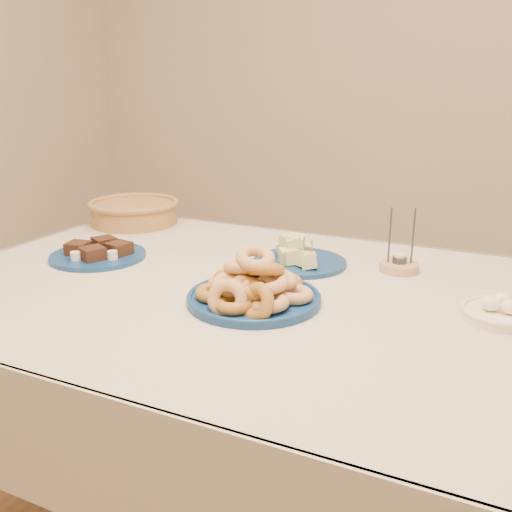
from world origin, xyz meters
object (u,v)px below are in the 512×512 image
brownie_plate (98,253)px  egg_bowl (500,312)px  donut_platter (253,289)px  candle_holder (399,265)px  wicker_basket (134,211)px  dining_table (265,330)px  melon_plate (298,257)px

brownie_plate → egg_bowl: egg_bowl is taller
donut_platter → candle_holder: 0.45m
donut_platter → wicker_basket: donut_platter is taller
dining_table → egg_bowl: (0.52, 0.05, 0.12)m
wicker_basket → candle_holder: candle_holder is taller
melon_plate → egg_bowl: (0.53, -0.16, -0.00)m
wicker_basket → egg_bowl: (1.22, -0.35, -0.03)m
donut_platter → brownie_plate: donut_platter is taller
wicker_basket → dining_table: bearing=-30.1°
brownie_plate → egg_bowl: (1.06, 0.03, 0.00)m
egg_bowl → wicker_basket: bearing=164.0°
donut_platter → brownie_plate: (-0.55, 0.12, -0.02)m
dining_table → brownie_plate: size_ratio=5.50×
dining_table → brownie_plate: (-0.54, 0.03, 0.12)m
donut_platter → brownie_plate: 0.56m
melon_plate → dining_table: bearing=-89.7°
dining_table → melon_plate: size_ratio=5.31×
wicker_basket → donut_platter: bearing=-35.0°
dining_table → wicker_basket: bearing=149.9°
melon_plate → egg_bowl: bearing=-17.4°
dining_table → donut_platter: 0.17m
melon_plate → egg_bowl: melon_plate is taller
brownie_plate → donut_platter: bearing=-12.2°
donut_platter → egg_bowl: 0.53m
dining_table → candle_holder: size_ratio=9.95×
candle_holder → egg_bowl: (0.26, -0.23, 0.00)m
donut_platter → dining_table: bearing=98.2°
candle_holder → egg_bowl: bearing=-41.1°
brownie_plate → candle_holder: size_ratio=1.81×
brownie_plate → candle_holder: (0.80, 0.26, 0.00)m
brownie_plate → candle_holder: candle_holder is taller
donut_platter → brownie_plate: size_ratio=1.02×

